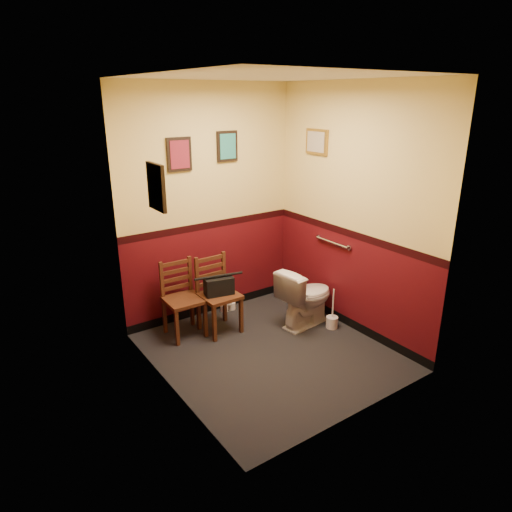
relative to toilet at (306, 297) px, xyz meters
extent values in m
cube|color=black|center=(-0.72, -0.27, -0.35)|extent=(2.20, 2.40, 0.00)
cube|color=silver|center=(-0.72, -0.27, 2.35)|extent=(2.20, 2.40, 0.00)
cube|color=#4C0B11|center=(-0.72, 0.93, 1.00)|extent=(2.20, 0.00, 2.70)
cube|color=#4C0B11|center=(-0.72, -1.47, 1.00)|extent=(2.20, 0.00, 2.70)
cube|color=#4C0B11|center=(-1.82, -0.27, 1.00)|extent=(0.00, 2.40, 2.70)
cube|color=#4C0B11|center=(0.38, -0.27, 1.00)|extent=(0.00, 2.40, 2.70)
cylinder|color=silver|center=(0.34, -0.02, 0.60)|extent=(0.03, 0.50, 0.03)
cylinder|color=silver|center=(0.36, -0.27, 0.60)|extent=(0.02, 0.06, 0.06)
cylinder|color=silver|center=(0.36, 0.23, 0.60)|extent=(0.02, 0.06, 0.06)
cube|color=black|center=(-1.07, 0.91, 1.60)|extent=(0.28, 0.03, 0.36)
cube|color=maroon|center=(-1.07, 0.89, 1.60)|extent=(0.22, 0.01, 0.30)
cube|color=black|center=(-0.47, 0.91, 1.65)|extent=(0.26, 0.03, 0.34)
cube|color=teal|center=(-0.47, 0.89, 1.65)|extent=(0.20, 0.01, 0.28)
cube|color=black|center=(-1.80, -0.17, 1.50)|extent=(0.03, 0.30, 0.38)
cube|color=tan|center=(-1.79, -0.17, 1.50)|extent=(0.01, 0.24, 0.31)
cube|color=olive|center=(0.36, 0.33, 1.70)|extent=(0.03, 0.34, 0.28)
cube|color=tan|center=(0.34, 0.33, 1.70)|extent=(0.01, 0.28, 0.22)
imported|color=white|center=(0.00, 0.00, 0.00)|extent=(0.75, 0.47, 0.69)
cylinder|color=silver|center=(0.19, -0.25, -0.28)|extent=(0.14, 0.14, 0.14)
cylinder|color=silver|center=(0.19, -0.25, -0.05)|extent=(0.02, 0.02, 0.38)
cube|color=#512B18|center=(-1.27, 0.58, 0.08)|extent=(0.41, 0.41, 0.04)
cube|color=#512B18|center=(-1.44, 0.41, -0.13)|extent=(0.04, 0.04, 0.42)
cube|color=#512B18|center=(-1.44, 0.75, -0.13)|extent=(0.04, 0.04, 0.42)
cube|color=#512B18|center=(-1.10, 0.40, -0.13)|extent=(0.04, 0.04, 0.42)
cube|color=#512B18|center=(-1.10, 0.74, -0.13)|extent=(0.04, 0.04, 0.42)
cube|color=#512B18|center=(-1.43, 0.75, 0.29)|extent=(0.04, 0.03, 0.42)
cube|color=#512B18|center=(-1.10, 0.74, 0.29)|extent=(0.04, 0.03, 0.42)
cube|color=#512B18|center=(-1.27, 0.75, 0.17)|extent=(0.32, 0.03, 0.04)
cube|color=#512B18|center=(-1.27, 0.75, 0.27)|extent=(0.32, 0.03, 0.04)
cube|color=#512B18|center=(-1.27, 0.75, 0.36)|extent=(0.32, 0.03, 0.04)
cube|color=#512B18|center=(-1.27, 0.75, 0.46)|extent=(0.32, 0.03, 0.04)
cube|color=#512B18|center=(-0.90, 0.43, 0.09)|extent=(0.41, 0.41, 0.04)
cube|color=#512B18|center=(-1.08, 0.25, -0.13)|extent=(0.04, 0.04, 0.43)
cube|color=#512B18|center=(-1.08, 0.60, -0.13)|extent=(0.04, 0.04, 0.43)
cube|color=#512B18|center=(-0.73, 0.26, -0.13)|extent=(0.04, 0.04, 0.43)
cube|color=#512B18|center=(-0.73, 0.61, -0.13)|extent=(0.04, 0.04, 0.43)
cube|color=#512B18|center=(-1.08, 0.61, 0.31)|extent=(0.04, 0.03, 0.43)
cube|color=#512B18|center=(-0.73, 0.61, 0.31)|extent=(0.04, 0.03, 0.43)
cube|color=#512B18|center=(-0.91, 0.61, 0.19)|extent=(0.33, 0.03, 0.04)
cube|color=#512B18|center=(-0.91, 0.61, 0.28)|extent=(0.33, 0.03, 0.04)
cube|color=#512B18|center=(-0.91, 0.61, 0.38)|extent=(0.33, 0.03, 0.04)
cube|color=#512B18|center=(-0.91, 0.61, 0.48)|extent=(0.33, 0.03, 0.04)
cube|color=black|center=(-0.90, 0.43, 0.21)|extent=(0.34, 0.22, 0.20)
cylinder|color=black|center=(-0.90, 0.43, 0.33)|extent=(0.28, 0.08, 0.03)
cylinder|color=silver|center=(-0.61, 0.83, -0.30)|extent=(0.10, 0.10, 0.09)
cylinder|color=silver|center=(-0.50, 0.83, -0.30)|extent=(0.10, 0.10, 0.09)
cylinder|color=silver|center=(-0.56, 0.82, -0.21)|extent=(0.10, 0.10, 0.09)
camera|label=1|loc=(-3.22, -3.61, 2.20)|focal=32.00mm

